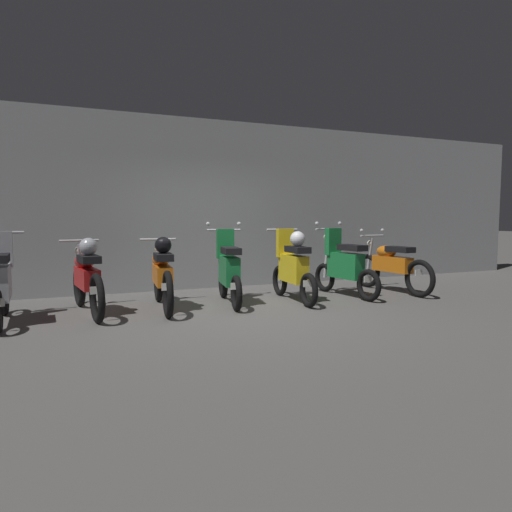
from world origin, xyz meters
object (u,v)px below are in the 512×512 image
object	(u,v)px
motorbike_slot_0	(1,283)
motorbike_slot_4	(293,266)
motorbike_slot_3	(229,270)
motorbike_slot_1	(87,277)
motorbike_slot_6	(391,265)
motorbike_slot_2	(162,274)
motorbike_slot_5	(344,266)

from	to	relation	value
motorbike_slot_0	motorbike_slot_4	world-z (taller)	same
motorbike_slot_3	motorbike_slot_4	size ratio (longest dim) A/B	0.99
motorbike_slot_1	motorbike_slot_6	distance (m)	5.22
motorbike_slot_2	motorbike_slot_5	xyz separation A→B (m)	(3.13, -0.09, 0.00)
motorbike_slot_2	motorbike_slot_4	bearing A→B (deg)	-4.48
motorbike_slot_2	motorbike_slot_4	world-z (taller)	motorbike_slot_4
motorbike_slot_2	motorbike_slot_3	distance (m)	1.05
motorbike_slot_4	motorbike_slot_5	bearing A→B (deg)	4.14
motorbike_slot_3	motorbike_slot_5	world-z (taller)	same
motorbike_slot_3	motorbike_slot_4	distance (m)	1.06
motorbike_slot_6	motorbike_slot_3	bearing A→B (deg)	178.77
motorbike_slot_5	motorbike_slot_2	bearing A→B (deg)	178.38
motorbike_slot_0	motorbike_slot_2	distance (m)	2.09
motorbike_slot_5	motorbike_slot_0	bearing A→B (deg)	-179.83
motorbike_slot_4	motorbike_slot_6	distance (m)	2.09
motorbike_slot_2	motorbike_slot_4	xyz separation A→B (m)	(2.09, -0.16, 0.04)
motorbike_slot_2	motorbike_slot_6	xyz separation A→B (m)	(4.18, -0.05, -0.03)
motorbike_slot_1	motorbike_slot_5	distance (m)	4.18
motorbike_slot_0	motorbike_slot_1	world-z (taller)	motorbike_slot_0
motorbike_slot_3	motorbike_slot_2	bearing A→B (deg)	-178.94
motorbike_slot_0	motorbike_slot_3	bearing A→B (deg)	2.25
motorbike_slot_2	motorbike_slot_5	bearing A→B (deg)	-1.62
motorbike_slot_3	motorbike_slot_5	distance (m)	2.08
motorbike_slot_1	motorbike_slot_2	distance (m)	1.05
motorbike_slot_3	motorbike_slot_4	xyz separation A→B (m)	(1.04, -0.18, 0.04)
motorbike_slot_3	motorbike_slot_4	bearing A→B (deg)	-9.99
motorbike_slot_4	motorbike_slot_5	xyz separation A→B (m)	(1.04, 0.08, -0.04)
motorbike_slot_3	motorbike_slot_5	xyz separation A→B (m)	(2.08, -0.11, 0.00)
motorbike_slot_1	motorbike_slot_2	bearing A→B (deg)	-3.14
motorbike_slot_0	motorbike_slot_1	distance (m)	1.06
motorbike_slot_6	motorbike_slot_5	bearing A→B (deg)	-177.77
motorbike_slot_2	motorbike_slot_3	size ratio (longest dim) A/B	1.17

